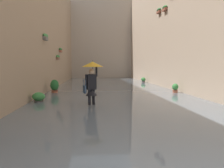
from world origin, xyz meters
TOP-DOWN VIEW (x-y plane):
  - ground_plane at (0.00, -14.54)m, footprint 72.68×72.68m
  - flood_water at (0.00, -14.54)m, footprint 9.14×35.07m
  - building_facade_left at (-5.07, -14.53)m, footprint 2.04×33.07m
  - building_facade_right at (5.07, -14.53)m, footprint 2.04×33.07m
  - building_facade_far at (0.00, -29.97)m, footprint 11.94×1.80m
  - person_wading at (1.35, -7.25)m, footprint 0.91×0.91m
  - potted_plant_far_right at (3.65, -11.80)m, footprint 0.51×0.51m
  - potted_plant_mid_right at (3.79, -8.23)m, footprint 0.58×0.58m
  - potted_plant_far_left at (-3.75, -11.12)m, footprint 0.38×0.38m
  - potted_plant_near_left at (-3.76, -19.78)m, footprint 0.45×0.45m

SIDE VIEW (x-z plane):
  - ground_plane at x=0.00m, z-range 0.00..0.00m
  - flood_water at x=0.00m, z-range 0.00..0.20m
  - potted_plant_mid_right at x=3.79m, z-range 0.05..0.68m
  - potted_plant_near_left at x=-3.76m, z-range 0.04..0.75m
  - potted_plant_far_left at x=-3.75m, z-range 0.04..0.80m
  - potted_plant_far_right at x=3.65m, z-range 0.05..1.05m
  - person_wading at x=1.35m, z-range 0.37..2.46m
  - building_facade_right at x=5.07m, z-range 0.00..10.56m
  - building_facade_far at x=0.00m, z-range 0.00..11.35m
  - building_facade_left at x=-5.07m, z-range 0.00..12.72m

